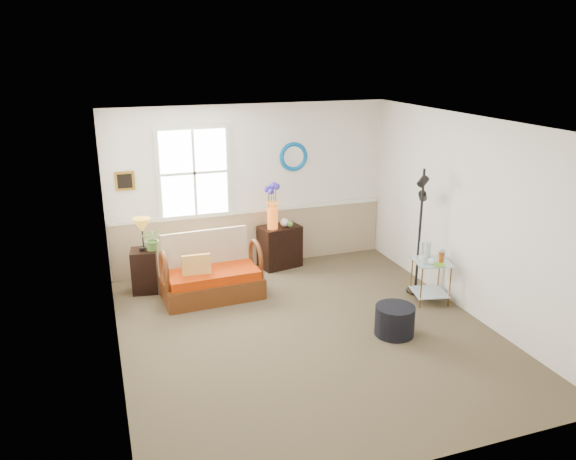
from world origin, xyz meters
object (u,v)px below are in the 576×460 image
object	(u,v)px
loveseat	(211,267)
side_table	(430,281)
cabinet	(280,246)
ottoman	(395,320)
floor_lamp	(420,232)
lamp_stand	(145,271)

from	to	relation	value
loveseat	side_table	bearing A→B (deg)	-24.97
loveseat	side_table	distance (m)	3.08
cabinet	side_table	distance (m)	2.51
loveseat	cabinet	world-z (taller)	loveseat
ottoman	cabinet	bearing A→B (deg)	103.01
cabinet	floor_lamp	size ratio (longest dim) A/B	0.37
lamp_stand	ottoman	xyz separation A→B (m)	(2.78, -2.36, -0.13)
side_table	floor_lamp	distance (m)	0.70
loveseat	cabinet	size ratio (longest dim) A/B	2.02
lamp_stand	side_table	bearing A→B (deg)	-24.06
cabinet	ottoman	xyz separation A→B (m)	(0.61, -2.66, -0.15)
lamp_stand	side_table	size ratio (longest dim) A/B	1.06
lamp_stand	cabinet	world-z (taller)	cabinet
cabinet	side_table	bearing A→B (deg)	-62.96
loveseat	lamp_stand	bearing A→B (deg)	147.20
side_table	floor_lamp	bearing A→B (deg)	91.75
lamp_stand	side_table	xyz separation A→B (m)	(3.73, -1.66, -0.02)
floor_lamp	ottoman	world-z (taller)	floor_lamp
loveseat	cabinet	xyz separation A→B (m)	(1.29, 0.81, -0.11)
loveseat	cabinet	bearing A→B (deg)	29.26
loveseat	side_table	world-z (taller)	loveseat
lamp_stand	cabinet	distance (m)	2.19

